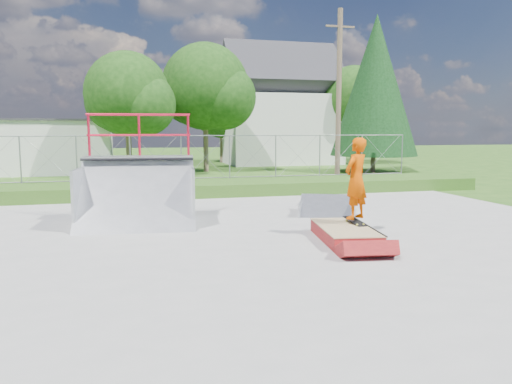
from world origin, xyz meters
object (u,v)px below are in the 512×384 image
grind_box (345,234)px  quarter_pipe (136,170)px  flat_bank_ramp (326,207)px  skater (356,182)px

grind_box → quarter_pipe: quarter_pipe is taller
quarter_pipe → flat_bank_ramp: (5.46, 0.29, -1.24)m
flat_bank_ramp → grind_box: bearing=-81.9°
grind_box → flat_bank_ramp: flat_bank_ramp is taller
grind_box → skater: skater is taller
flat_bank_ramp → skater: (-0.56, -3.08, 1.09)m
grind_box → skater: (0.38, 0.29, 1.16)m
quarter_pipe → grind_box: bearing=-28.2°
skater → quarter_pipe: bearing=-60.9°
grind_box → quarter_pipe: bearing=154.5°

